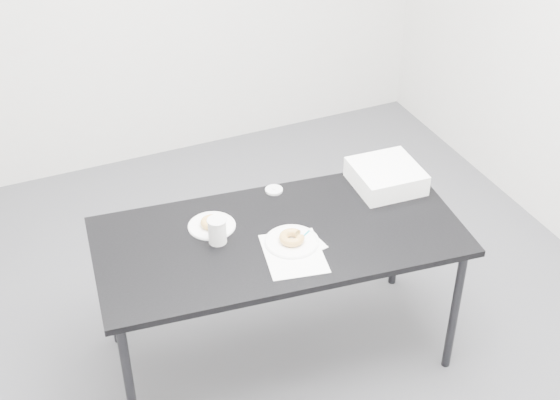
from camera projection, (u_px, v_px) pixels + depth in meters
name	position (u px, v px, depth m)	size (l,w,h in m)	color
floor	(255.00, 347.00, 3.93)	(4.00, 4.00, 0.00)	#46464B
table	(279.00, 244.00, 3.50)	(1.71, 0.94, 0.75)	black
scorecard	(294.00, 253.00, 3.35)	(0.25, 0.32, 0.00)	white
logo_patch	(304.00, 237.00, 3.44)	(0.05, 0.05, 0.00)	green
pen	(301.00, 239.00, 3.43)	(0.01, 0.01, 0.15)	#0D8799
napkin	(302.00, 243.00, 3.41)	(0.17, 0.17, 0.00)	white
plate_near	(292.00, 241.00, 3.41)	(0.24, 0.24, 0.01)	white
donut_near	(292.00, 238.00, 3.40)	(0.11, 0.11, 0.04)	gold
plate_far	(212.00, 226.00, 3.51)	(0.22, 0.22, 0.01)	white
donut_far	(212.00, 222.00, 3.50)	(0.10, 0.10, 0.03)	gold
coffee_cup	(217.00, 231.00, 3.39)	(0.08, 0.08, 0.12)	silver
cup_lid	(274.00, 190.00, 3.74)	(0.08, 0.08, 0.01)	white
bakery_box	(386.00, 176.00, 3.76)	(0.31, 0.31, 0.10)	white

